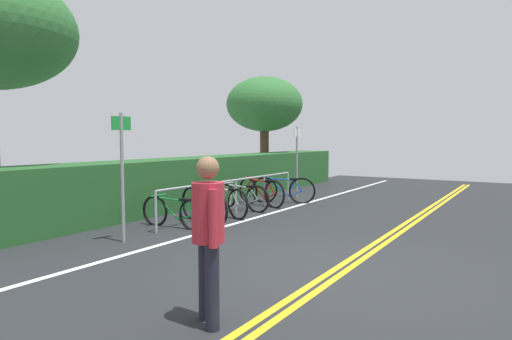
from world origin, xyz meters
TOP-DOWN VIEW (x-y plane):
  - ground_plane at (0.00, 0.00)m, footprint 29.79×11.81m
  - centre_line_yellow_inner at (0.00, -0.08)m, footprint 26.81×0.10m
  - centre_line_yellow_outer at (0.00, 0.08)m, footprint 26.81×0.10m
  - bike_lane_stripe_white at (0.00, 3.17)m, footprint 26.81×0.12m
  - bike_rack at (3.13, 3.93)m, footprint 5.45×0.05m
  - bicycle_0 at (0.99, 3.99)m, footprint 0.46×1.65m
  - bicycle_1 at (1.80, 3.86)m, footprint 0.65×1.73m
  - bicycle_2 at (2.64, 3.90)m, footprint 0.63×1.67m
  - bicycle_3 at (3.52, 4.04)m, footprint 0.46×1.73m
  - bicycle_4 at (4.51, 4.05)m, footprint 0.64×1.78m
  - bicycle_5 at (5.28, 3.78)m, footprint 0.70×1.75m
  - pedestrian at (-2.35, 0.43)m, footprint 0.34×0.41m
  - sign_post_near at (-0.41, 3.88)m, footprint 0.36×0.10m
  - sign_post_far at (6.50, 3.98)m, footprint 0.36×0.06m
  - hedge_backdrop at (4.63, 5.82)m, footprint 14.40×1.28m
  - tree_mid at (9.09, 6.72)m, footprint 2.95×2.95m

SIDE VIEW (x-z plane):
  - ground_plane at x=0.00m, z-range -0.05..0.00m
  - centre_line_yellow_inner at x=0.00m, z-range 0.00..0.00m
  - centre_line_yellow_outer at x=0.00m, z-range 0.00..0.00m
  - bike_lane_stripe_white at x=0.00m, z-range 0.00..0.00m
  - bicycle_0 at x=0.99m, z-range -0.02..0.66m
  - bicycle_3 at x=3.52m, z-range -0.02..0.70m
  - bicycle_2 at x=2.64m, z-range -0.02..0.72m
  - bicycle_5 at x=5.28m, z-range -0.02..0.75m
  - bicycle_1 at x=1.80m, z-range -0.02..0.76m
  - bicycle_4 at x=4.51m, z-range -0.02..0.76m
  - bike_rack at x=3.13m, z-range 0.20..1.03m
  - hedge_backdrop at x=4.63m, z-range 0.00..1.29m
  - pedestrian at x=-2.35m, z-range 0.12..1.79m
  - sign_post_far at x=6.50m, z-range 0.23..2.40m
  - sign_post_near at x=-0.41m, z-range 0.23..2.50m
  - tree_mid at x=9.09m, z-range 1.02..5.21m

